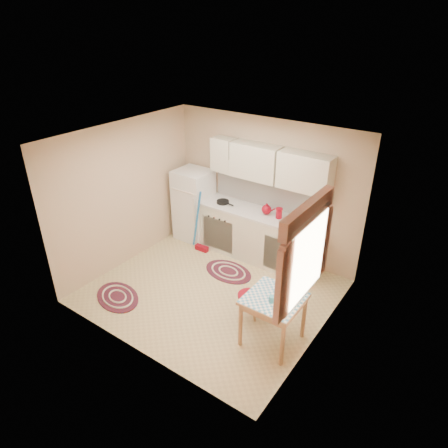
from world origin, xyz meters
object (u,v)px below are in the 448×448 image
Objects in this scene: fridge at (194,205)px; table at (273,320)px; stool at (249,306)px; base_cabinets at (255,235)px.

table is at bearing -31.85° from fridge.
stool is at bearing -33.74° from fridge.
stool is (0.81, -1.51, -0.23)m from base_cabinets.
base_cabinets is 5.36× the size of stool.
table is at bearing -22.70° from stool.
fridge is 3.18m from table.
table is 1.71× the size of stool.
fridge is at bearing 148.15° from table.
base_cabinets is 1.73m from stool.
table is 0.56m from stool.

